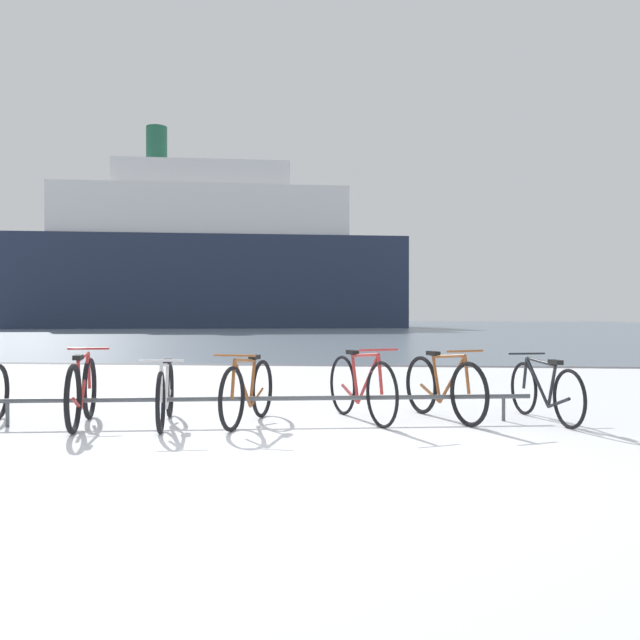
{
  "coord_description": "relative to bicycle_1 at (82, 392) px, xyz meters",
  "views": [
    {
      "loc": [
        0.65,
        -5.52,
        1.21
      ],
      "look_at": [
        -0.39,
        5.12,
        1.13
      ],
      "focal_mm": 36.72,
      "sensor_mm": 36.0,
      "label": 1
    }
  ],
  "objects": [
    {
      "name": "ground",
      "position": [
        2.62,
        52.61,
        -0.41
      ],
      "size": [
        80.0,
        132.0,
        0.08
      ],
      "color": "white"
    },
    {
      "name": "bike_rack",
      "position": [
        1.93,
        0.34,
        -0.1
      ],
      "size": [
        6.02,
        1.08,
        0.31
      ],
      "color": "#4C5156",
      "rests_on": "ground"
    },
    {
      "name": "bicycle_2",
      "position": [
        0.88,
        0.16,
        -0.03
      ],
      "size": [
        0.56,
        1.68,
        0.75
      ],
      "color": "black",
      "rests_on": "ground"
    },
    {
      "name": "ferry_ship",
      "position": [
        -13.43,
        55.16,
        6.09
      ],
      "size": [
        37.42,
        18.09,
        19.23
      ],
      "color": "#232D47",
      "rests_on": "ground"
    },
    {
      "name": "bicycle_1",
      "position": [
        0.0,
        0.0,
        0.0
      ],
      "size": [
        0.59,
        1.64,
        0.83
      ],
      "color": "black",
      "rests_on": "ground"
    },
    {
      "name": "bicycle_4",
      "position": [
        3.01,
        0.64,
        0.01
      ],
      "size": [
        0.84,
        1.56,
        0.84
      ],
      "color": "black",
      "rests_on": "ground"
    },
    {
      "name": "bicycle_3",
      "position": [
        1.77,
        0.3,
        -0.01
      ],
      "size": [
        0.46,
        1.63,
        0.8
      ],
      "color": "black",
      "rests_on": "ground"
    },
    {
      "name": "bicycle_5",
      "position": [
        3.96,
        0.82,
        -0.0
      ],
      "size": [
        0.83,
        1.55,
        0.83
      ],
      "color": "black",
      "rests_on": "ground"
    },
    {
      "name": "bicycle_6",
      "position": [
        5.09,
        0.83,
        -0.03
      ],
      "size": [
        0.58,
        1.61,
        0.76
      ],
      "color": "black",
      "rests_on": "ground"
    }
  ]
}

